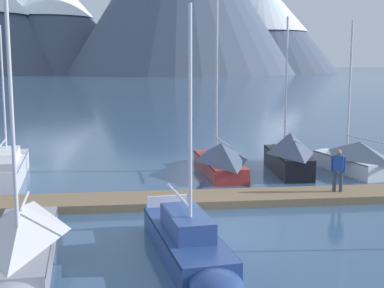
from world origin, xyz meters
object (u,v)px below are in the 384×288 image
(sailboat_mid_dock_starboard, at_px, (190,243))
(sailboat_outer_slip, at_px, (287,153))
(sailboat_mid_dock_port, at_px, (21,240))
(sailboat_end_of_dock, at_px, (353,157))
(person_on_dock, at_px, (338,168))
(sailboat_far_berth, at_px, (219,158))
(sailboat_second_berth, at_px, (6,165))

(sailboat_mid_dock_starboard, height_order, sailboat_outer_slip, sailboat_outer_slip)
(sailboat_mid_dock_port, xyz_separation_m, sailboat_end_of_dock, (14.45, 10.13, -0.00))
(person_on_dock, bearing_deg, sailboat_end_of_dock, 58.11)
(sailboat_mid_dock_starboard, bearing_deg, person_on_dock, 39.21)
(sailboat_end_of_dock, relative_size, person_on_dock, 4.37)
(sailboat_mid_dock_port, relative_size, sailboat_mid_dock_starboard, 1.25)
(sailboat_end_of_dock, bearing_deg, sailboat_mid_dock_starboard, -133.38)
(sailboat_outer_slip, relative_size, person_on_dock, 4.46)
(sailboat_mid_dock_port, bearing_deg, sailboat_end_of_dock, 35.04)
(sailboat_mid_dock_port, distance_m, sailboat_end_of_dock, 17.65)
(sailboat_mid_dock_port, distance_m, sailboat_outer_slip, 15.37)
(sailboat_end_of_dock, xyz_separation_m, person_on_dock, (-3.05, -4.90, 0.53))
(sailboat_far_berth, bearing_deg, sailboat_mid_dock_starboard, -106.63)
(sailboat_far_berth, xyz_separation_m, person_on_dock, (3.54, -5.66, 0.52))
(sailboat_mid_dock_port, bearing_deg, person_on_dock, 24.64)
(sailboat_outer_slip, bearing_deg, person_on_dock, -87.73)
(sailboat_far_berth, relative_size, sailboat_outer_slip, 1.15)
(sailboat_second_berth, xyz_separation_m, sailboat_mid_dock_starboard, (6.73, -12.10, -0.06))
(sailboat_outer_slip, distance_m, sailboat_end_of_dock, 3.29)
(sailboat_second_berth, distance_m, sailboat_far_berth, 10.14)
(sailboat_second_berth, relative_size, sailboat_mid_dock_starboard, 1.07)
(sailboat_mid_dock_port, xyz_separation_m, person_on_dock, (11.40, 5.23, 0.52))
(sailboat_mid_dock_starboard, height_order, person_on_dock, sailboat_mid_dock_starboard)
(sailboat_far_berth, xyz_separation_m, sailboat_end_of_dock, (6.59, -0.76, -0.01))
(sailboat_mid_dock_port, height_order, sailboat_end_of_dock, sailboat_mid_dock_port)
(sailboat_second_berth, relative_size, sailboat_end_of_dock, 1.00)
(sailboat_mid_dock_starboard, xyz_separation_m, sailboat_far_berth, (3.38, 11.30, 0.23))
(sailboat_far_berth, distance_m, sailboat_end_of_dock, 6.63)
(sailboat_outer_slip, relative_size, sailboat_end_of_dock, 1.02)
(sailboat_second_berth, height_order, sailboat_far_berth, sailboat_far_berth)
(sailboat_mid_dock_port, height_order, person_on_dock, sailboat_mid_dock_port)
(sailboat_outer_slip, bearing_deg, sailboat_end_of_dock, -7.07)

